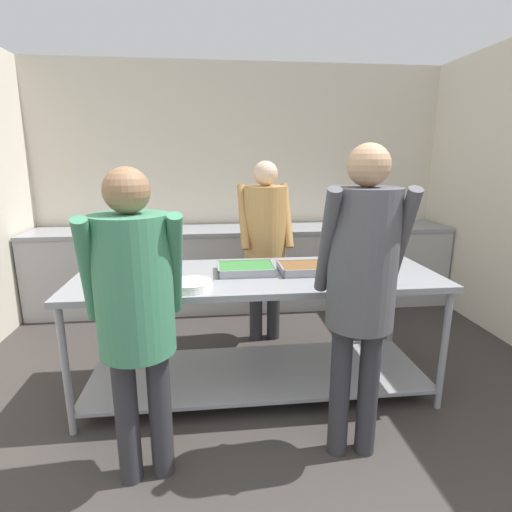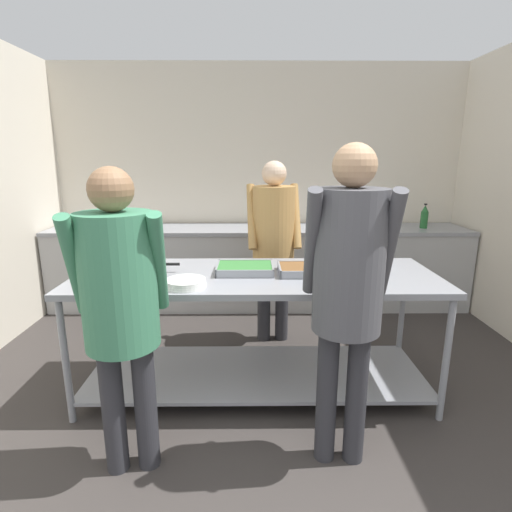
{
  "view_description": "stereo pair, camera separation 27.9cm",
  "coord_description": "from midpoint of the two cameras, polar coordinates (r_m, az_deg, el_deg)",
  "views": [
    {
      "loc": [
        -0.35,
        -0.91,
        1.64
      ],
      "look_at": [
        -0.04,
        1.78,
        0.97
      ],
      "focal_mm": 28.0,
      "sensor_mm": 36.0,
      "label": 1
    },
    {
      "loc": [
        -0.07,
        -0.93,
        1.64
      ],
      "look_at": [
        -0.04,
        1.78,
        0.97
      ],
      "focal_mm": 28.0,
      "sensor_mm": 36.0,
      "label": 2
    }
  ],
  "objects": [
    {
      "name": "water_bottle",
      "position": [
        4.76,
        24.5,
        5.09
      ],
      "size": [
        0.08,
        0.08,
        0.27
      ],
      "color": "#23602D",
      "rests_on": "back_counter"
    },
    {
      "name": "sauce_pan",
      "position": [
        2.81,
        -13.09,
        -1.59
      ],
      "size": [
        0.36,
        0.22,
        0.07
      ],
      "color": "gray",
      "rests_on": "serving_counter"
    },
    {
      "name": "back_counter",
      "position": [
        4.48,
        2.19,
        -1.52
      ],
      "size": [
        4.54,
        0.65,
        0.89
      ],
      "color": "#A8A8A8",
      "rests_on": "ground_plane"
    },
    {
      "name": "plate_stack",
      "position": [
        2.45,
        -6.83,
        -3.92
      ],
      "size": [
        0.25,
        0.25,
        0.05
      ],
      "color": "white",
      "rests_on": "serving_counter"
    },
    {
      "name": "serving_tray_roast",
      "position": [
        2.74,
        1.32,
        -1.88
      ],
      "size": [
        0.39,
        0.29,
        0.05
      ],
      "color": "gray",
      "rests_on": "serving_counter"
    },
    {
      "name": "guest_serving_right",
      "position": [
        2.07,
        16.84,
        -2.95
      ],
      "size": [
        0.47,
        0.36,
        1.71
      ],
      "color": "#2D2D33",
      "rests_on": "ground_plane"
    },
    {
      "name": "serving_tray_greens",
      "position": [
        3.09,
        16.82,
        -0.64
      ],
      "size": [
        0.4,
        0.27,
        0.05
      ],
      "color": "gray",
      "rests_on": "serving_counter"
    },
    {
      "name": "serving_counter",
      "position": [
        2.81,
        2.89,
        -8.06
      ],
      "size": [
        2.45,
        0.85,
        0.87
      ],
      "color": "gray",
      "rests_on": "ground_plane"
    },
    {
      "name": "guest_serving_left",
      "position": [
        2.02,
        -15.17,
        -5.54
      ],
      "size": [
        0.5,
        0.38,
        1.6
      ],
      "color": "#2D2D33",
      "rests_on": "ground_plane"
    },
    {
      "name": "wall_rear",
      "position": [
        4.7,
        2.06,
        10.09
      ],
      "size": [
        4.7,
        0.06,
        2.65
      ],
      "color": "beige",
      "rests_on": "ground_plane"
    },
    {
      "name": "serving_tray_vegetables",
      "position": [
        2.75,
        9.98,
        -2.01
      ],
      "size": [
        0.37,
        0.28,
        0.05
      ],
      "color": "gray",
      "rests_on": "serving_counter"
    },
    {
      "name": "cook_behind_counter",
      "position": [
        3.48,
        4.83,
        3.15
      ],
      "size": [
        0.48,
        0.36,
        1.61
      ],
      "color": "#2D2D33",
      "rests_on": "ground_plane"
    }
  ]
}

